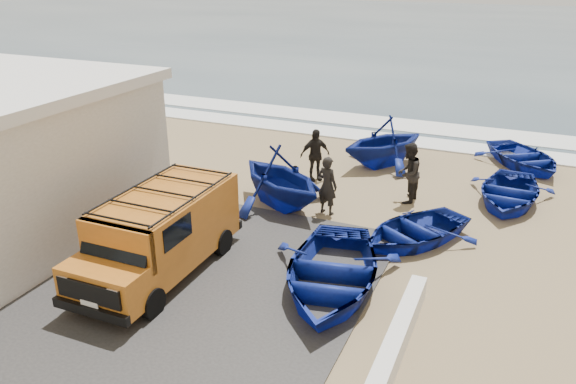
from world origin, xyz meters
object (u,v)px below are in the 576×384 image
(boat_mid_left, at_px, (280,177))
(fisherman_back, at_px, (315,155))
(fisherman_middle, at_px, (408,173))
(fisherman_front, at_px, (327,185))
(boat_mid_right, at_px, (509,192))
(parapet, at_px, (387,365))
(boat_far_left, at_px, (384,141))
(boat_near_right, at_px, (414,230))
(boat_near_left, at_px, (330,272))
(van, at_px, (161,231))
(boat_far_right, at_px, (524,157))

(boat_mid_left, relative_size, fisherman_back, 2.00)
(fisherman_middle, bearing_deg, fisherman_front, -42.84)
(boat_mid_right, height_order, fisherman_front, fisherman_front)
(parapet, height_order, fisherman_back, fisherman_back)
(boat_far_left, xyz_separation_m, fisherman_front, (-0.47, -5.03, -0.03))
(parapet, relative_size, boat_mid_right, 1.56)
(parapet, relative_size, fisherman_front, 3.24)
(fisherman_middle, relative_size, fisherman_back, 1.05)
(boat_mid_left, xyz_separation_m, fisherman_front, (1.57, 0.05, -0.06))
(boat_near_right, distance_m, boat_mid_right, 4.48)
(parapet, height_order, boat_mid_left, boat_mid_left)
(parapet, relative_size, boat_far_left, 1.65)
(boat_near_left, relative_size, fisherman_front, 2.47)
(boat_mid_right, xyz_separation_m, fisherman_front, (-5.11, -3.02, 0.53))
(boat_near_right, xyz_separation_m, boat_mid_left, (-4.44, 0.81, 0.62))
(boat_mid_right, relative_size, fisherman_back, 2.04)
(van, height_order, boat_near_left, van)
(van, relative_size, boat_near_right, 1.40)
(boat_mid_left, distance_m, fisherman_middle, 4.13)
(van, xyz_separation_m, fisherman_front, (2.55, 4.98, -0.21))
(boat_near_left, distance_m, boat_near_right, 3.50)
(boat_mid_left, bearing_deg, boat_near_left, -111.02)
(boat_near_right, relative_size, boat_far_right, 0.94)
(boat_mid_right, relative_size, boat_far_right, 1.01)
(boat_far_right, bearing_deg, parapet, -132.45)
(boat_mid_right, bearing_deg, boat_near_left, -113.44)
(boat_mid_right, distance_m, fisherman_front, 5.96)
(boat_mid_left, distance_m, boat_far_left, 5.47)
(boat_near_left, xyz_separation_m, fisherman_middle, (0.52, 5.99, 0.51))
(boat_far_right, height_order, fisherman_front, fisherman_front)
(van, distance_m, boat_mid_right, 11.11)
(van, relative_size, boat_mid_right, 1.29)
(boat_near_left, xyz_separation_m, fisherman_back, (-2.92, 6.63, 0.46))
(parapet, xyz_separation_m, boat_far_right, (1.87, 13.52, 0.12))
(van, relative_size, boat_near_left, 1.08)
(boat_far_left, height_order, fisherman_middle, fisherman_middle)
(parapet, height_order, van, van)
(boat_near_left, height_order, boat_mid_right, boat_near_left)
(boat_mid_right, bearing_deg, boat_near_right, -116.89)
(boat_near_right, xyz_separation_m, boat_far_right, (2.55, 7.80, 0.03))
(boat_near_right, bearing_deg, boat_far_right, 104.36)
(boat_far_right, distance_m, fisherman_front, 8.83)
(boat_mid_right, bearing_deg, fisherman_front, -146.29)
(boat_near_left, bearing_deg, boat_far_right, 59.60)
(fisherman_back, bearing_deg, boat_mid_right, -38.59)
(parapet, height_order, fisherman_front, fisherman_front)
(boat_mid_left, xyz_separation_m, fisherman_back, (0.20, 2.58, -0.05))
(boat_near_left, height_order, boat_mid_left, boat_mid_left)
(boat_far_left, relative_size, fisherman_back, 1.94)
(parapet, distance_m, van, 6.36)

